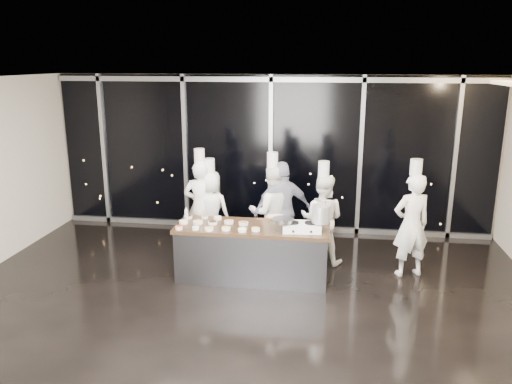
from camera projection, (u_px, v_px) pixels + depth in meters
ground at (243, 303)px, 7.34m from camera, size 9.00×9.00×0.00m
room_shell at (255, 153)px, 6.74m from camera, size 9.02×7.02×3.21m
window_wall at (271, 154)px, 10.22m from camera, size 8.90×0.11×3.20m
demo_counter at (252, 252)px, 8.09m from camera, size 2.46×0.86×0.90m
stove at (302, 227)px, 7.73m from camera, size 0.62×0.42×0.14m
frying_pan at (282, 220)px, 7.72m from camera, size 0.60×0.37×0.06m
stock_pot at (321, 214)px, 7.67m from camera, size 0.30×0.30×0.27m
prep_bowls at (214, 224)px, 8.00m from camera, size 1.35×0.71×0.05m
squeeze_bottle at (186, 214)px, 8.28m from camera, size 0.06×0.06×0.21m
chef_far_left at (201, 206)px, 9.18m from camera, size 0.64×0.43×1.94m
chef_left at (211, 210)px, 9.25m from camera, size 0.82×0.62×1.75m
chef_center at (272, 212)px, 8.84m from camera, size 0.96×0.83×1.93m
guest at (283, 211)px, 8.81m from camera, size 1.12×0.83×1.77m
chef_right at (322, 219)px, 8.65m from camera, size 0.87×0.73×1.82m
chef_side at (411, 224)px, 8.11m from camera, size 0.74×0.61×1.96m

